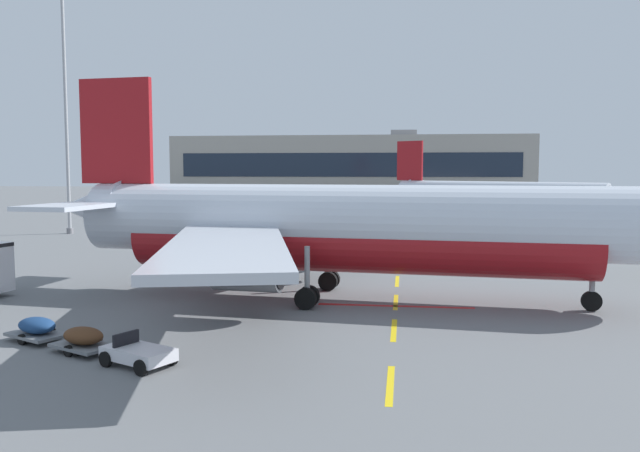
{
  "coord_description": "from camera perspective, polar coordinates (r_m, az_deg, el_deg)",
  "views": [
    {
      "loc": [
        18.39,
        -10.92,
        7.01
      ],
      "look_at": [
        13.44,
        26.89,
        3.66
      ],
      "focal_mm": 36.25,
      "sensor_mm": 36.0,
      "label": 1
    }
  ],
  "objects": [
    {
      "name": "apron_light_mast_near",
      "position": [
        76.26,
        -21.63,
        12.87
      ],
      "size": [
        1.8,
        1.8,
        29.33
      ],
      "color": "slate",
      "rests_on": "ground"
    },
    {
      "name": "baggage_train",
      "position": [
        26.65,
        -20.11,
        -9.37
      ],
      "size": [
        8.37,
        5.1,
        1.14
      ],
      "color": "silver",
      "rests_on": "ground"
    },
    {
      "name": "terminal_satellite",
      "position": [
        154.76,
        2.84,
        5.12
      ],
      "size": [
        81.4,
        24.47,
        16.17
      ],
      "color": "#9E998E",
      "rests_on": "ground"
    },
    {
      "name": "apron_paint_markings",
      "position": [
        47.91,
        6.92,
        -3.42
      ],
      "size": [
        8.0,
        92.79,
        0.01
      ],
      "color": "yellow",
      "rests_on": "ground"
    },
    {
      "name": "airliner_foreground",
      "position": [
        34.56,
        2.2,
        -0.06
      ],
      "size": [
        34.82,
        34.46,
        12.2
      ],
      "color": "silver",
      "rests_on": "ground"
    },
    {
      "name": "airliner_mid_left",
      "position": [
        83.77,
        14.88,
        2.46
      ],
      "size": [
        28.89,
        27.09,
        10.86
      ],
      "color": "silver",
      "rests_on": "ground"
    }
  ]
}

